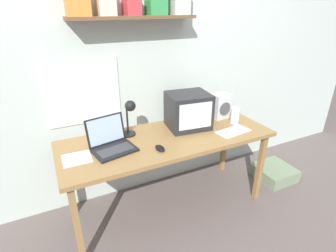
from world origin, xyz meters
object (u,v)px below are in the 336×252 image
object	(u,v)px
juice_glass	(235,116)
loose_paper_near_monitor	(233,131)
crt_monitor	(188,111)
computer_mouse	(160,148)
desk_lamp	(130,114)
loose_paper_near_laptop	(77,159)
corner_desk	(168,143)
space_heater	(221,106)
laptop	(111,141)
floor_cushion	(274,172)

from	to	relation	value
juice_glass	loose_paper_near_monitor	bearing A→B (deg)	-130.93
crt_monitor	computer_mouse	bearing A→B (deg)	-138.98
desk_lamp	loose_paper_near_laptop	distance (m)	0.53
corner_desk	space_heater	bearing A→B (deg)	13.63
laptop	juice_glass	distance (m)	1.15
floor_cushion	space_heater	bearing A→B (deg)	155.85
space_heater	loose_paper_near_monitor	world-z (taller)	space_heater
juice_glass	loose_paper_near_laptop	world-z (taller)	juice_glass
space_heater	computer_mouse	xyz separation A→B (m)	(-0.79, -0.33, -0.10)
juice_glass	floor_cushion	bearing A→B (deg)	-9.72
computer_mouse	loose_paper_near_monitor	bearing A→B (deg)	1.10
desk_lamp	crt_monitor	bearing A→B (deg)	-23.52
space_heater	corner_desk	bearing A→B (deg)	-171.13
loose_paper_near_monitor	juice_glass	bearing A→B (deg)	49.07
space_heater	loose_paper_near_monitor	bearing A→B (deg)	-110.17
loose_paper_near_laptop	loose_paper_near_monitor	bearing A→B (deg)	-5.84
corner_desk	computer_mouse	world-z (taller)	computer_mouse
loose_paper_near_laptop	floor_cushion	xyz separation A→B (m)	(1.97, -0.09, -0.67)
laptop	space_heater	distance (m)	1.13
crt_monitor	desk_lamp	bearing A→B (deg)	-178.28
desk_lamp	computer_mouse	xyz separation A→B (m)	(0.12, -0.32, -0.19)
space_heater	loose_paper_near_laptop	distance (m)	1.40
floor_cushion	crt_monitor	bearing A→B (deg)	167.71
laptop	juice_glass	bearing A→B (deg)	-12.62
corner_desk	juice_glass	xyz separation A→B (m)	(0.68, -0.02, 0.13)
juice_glass	computer_mouse	bearing A→B (deg)	-169.47
floor_cushion	loose_paper_near_monitor	bearing A→B (deg)	-176.22
crt_monitor	computer_mouse	world-z (taller)	crt_monitor
loose_paper_near_monitor	space_heater	bearing A→B (deg)	74.58
corner_desk	crt_monitor	world-z (taller)	crt_monitor
laptop	loose_paper_near_monitor	xyz separation A→B (m)	(1.03, -0.18, -0.06)
desk_lamp	juice_glass	distance (m)	0.98
juice_glass	space_heater	xyz separation A→B (m)	(-0.04, 0.17, 0.05)
computer_mouse	floor_cushion	world-z (taller)	computer_mouse
space_heater	loose_paper_near_laptop	world-z (taller)	space_heater
crt_monitor	space_heater	size ratio (longest dim) A/B	1.63
crt_monitor	juice_glass	world-z (taller)	crt_monitor
computer_mouse	space_heater	bearing A→B (deg)	22.27
computer_mouse	crt_monitor	bearing A→B (deg)	34.41
laptop	space_heater	xyz separation A→B (m)	(1.12, 0.14, 0.06)
juice_glass	loose_paper_near_monitor	size ratio (longest dim) A/B	0.47
corner_desk	computer_mouse	xyz separation A→B (m)	(-0.15, -0.17, 0.08)
crt_monitor	floor_cushion	size ratio (longest dim) A/B	1.03
laptop	floor_cushion	size ratio (longest dim) A/B	0.93
corner_desk	loose_paper_near_monitor	distance (m)	0.58
corner_desk	space_heater	distance (m)	0.69
computer_mouse	floor_cushion	distance (m)	1.55
corner_desk	loose_paper_near_monitor	size ratio (longest dim) A/B	5.60
corner_desk	space_heater	size ratio (longest dim) A/B	7.47
crt_monitor	laptop	bearing A→B (deg)	-166.67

